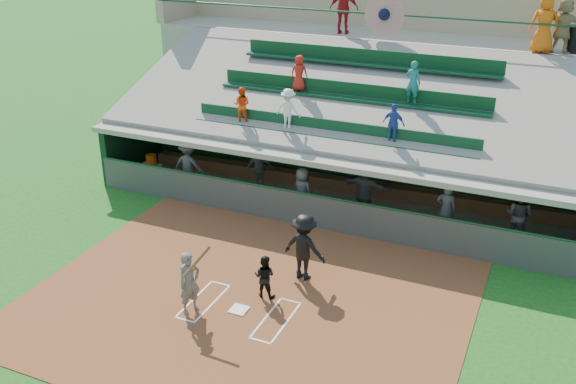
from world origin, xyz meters
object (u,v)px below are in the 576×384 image
at_px(catcher, 264,276).
at_px(batter_at_plate, 190,282).
at_px(white_table, 150,173).
at_px(trash_bin, 575,39).
at_px(water_cooler, 151,160).
at_px(home_plate, 239,310).

bearing_deg(catcher, batter_at_plate, 39.69).
xyz_separation_m(white_table, trash_bin, (13.41, 6.78, 4.70)).
bearing_deg(catcher, trash_bin, -122.72).
bearing_deg(batter_at_plate, trash_bin, 59.85).
distance_m(white_table, water_cooler, 0.52).
bearing_deg(trash_bin, home_plate, -117.45).
relative_size(catcher, trash_bin, 1.28).
distance_m(home_plate, batter_at_plate, 1.43).
height_order(catcher, white_table, catcher).
xyz_separation_m(catcher, water_cooler, (-7.03, 5.17, 0.27)).
distance_m(catcher, water_cooler, 8.73).
distance_m(batter_at_plate, water_cooler, 8.63).
relative_size(white_table, trash_bin, 0.80).
height_order(home_plate, catcher, catcher).
height_order(home_plate, batter_at_plate, batter_at_plate).
height_order(white_table, water_cooler, water_cooler).
bearing_deg(home_plate, catcher, 70.20).
xyz_separation_m(home_plate, white_table, (-6.78, 5.98, 0.32)).
bearing_deg(white_table, water_cooler, 42.19).
bearing_deg(trash_bin, batter_at_plate, -120.15).
bearing_deg(water_cooler, catcher, -36.34).
xyz_separation_m(home_plate, water_cooler, (-6.72, 6.03, 0.84)).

